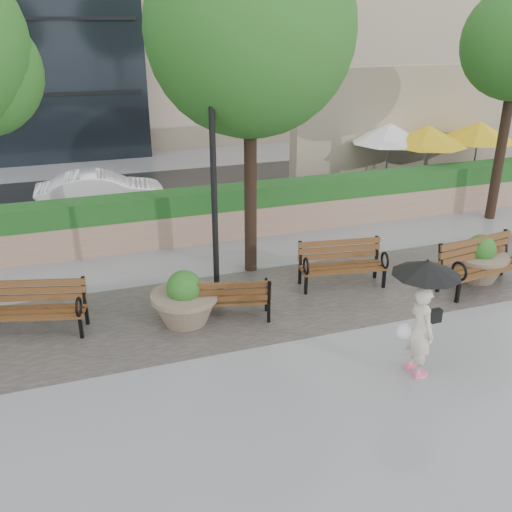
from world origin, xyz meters
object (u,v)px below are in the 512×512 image
object	(u,v)px
bench_1	(36,319)
bench_2	(227,307)
planter_right	(479,262)
pedestrian	(423,307)
planter_left	(185,303)
lamppost	(215,214)
bench_4	(481,275)
bench_3	(342,274)
car_right	(101,193)

from	to	relation	value
bench_1	bench_2	world-z (taller)	bench_1
planter_right	pedestrian	world-z (taller)	pedestrian
planter_left	lamppost	world-z (taller)	lamppost
lamppost	bench_2	bearing A→B (deg)	-92.46
bench_4	bench_1	bearing A→B (deg)	165.16
bench_1	lamppost	bearing A→B (deg)	19.41
bench_3	lamppost	bearing A→B (deg)	-177.67
bench_3	planter_left	bearing A→B (deg)	-163.72
planter_left	pedestrian	size ratio (longest dim) A/B	0.65
bench_1	bench_2	distance (m)	3.57
bench_3	car_right	distance (m)	8.26
bench_1	car_right	size ratio (longest dim) A/B	0.51
bench_1	pedestrian	distance (m)	6.93
planter_right	lamppost	world-z (taller)	lamppost
lamppost	pedestrian	world-z (taller)	lamppost
bench_2	bench_3	bearing A→B (deg)	-154.04
bench_2	pedestrian	distance (m)	3.81
lamppost	planter_right	bearing A→B (deg)	-9.60
pedestrian	bench_3	bearing A→B (deg)	-3.42
planter_right	car_right	distance (m)	10.71
bench_4	car_right	size ratio (longest dim) A/B	0.56
bench_2	planter_left	world-z (taller)	planter_left
bench_2	pedestrian	world-z (taller)	pedestrian
bench_3	pedestrian	distance (m)	3.49
bench_3	planter_left	world-z (taller)	planter_left
bench_1	pedestrian	bearing A→B (deg)	-14.40
bench_3	pedestrian	xyz separation A→B (m)	(-0.32, -3.35, 0.92)
planter_right	pedestrian	size ratio (longest dim) A/B	0.63
bench_1	bench_2	xyz separation A→B (m)	(3.52, -0.64, -0.03)
car_right	planter_right	bearing A→B (deg)	-132.95
car_right	bench_4	bearing A→B (deg)	-135.38
bench_1	lamppost	world-z (taller)	lamppost
bench_1	car_right	distance (m)	7.13
planter_left	lamppost	distance (m)	1.86
bench_2	planter_right	xyz separation A→B (m)	(5.84, -0.07, 0.15)
planter_left	car_right	size ratio (longest dim) A/B	0.34
bench_4	planter_left	size ratio (longest dim) A/B	1.63
car_right	pedestrian	size ratio (longest dim) A/B	1.88
bench_3	bench_4	bearing A→B (deg)	-12.61
planter_left	car_right	bearing A→B (deg)	96.94
pedestrian	bench_1	bearing A→B (deg)	62.51
bench_4	bench_3	bearing A→B (deg)	151.01
bench_1	bench_3	xyz separation A→B (m)	(6.30, -0.04, 0.00)
bench_3	pedestrian	size ratio (longest dim) A/B	0.97
bench_1	bench_4	xyz separation A→B (m)	(9.11, -1.13, 0.03)
bench_4	planter_left	bearing A→B (deg)	166.81
bench_1	bench_4	size ratio (longest dim) A/B	0.92
bench_1	planter_left	xyz separation A→B (m)	(2.71, -0.52, 0.13)
planter_left	car_right	world-z (taller)	car_right
bench_1	planter_left	distance (m)	2.76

